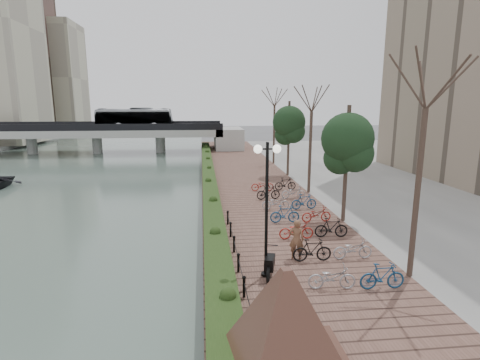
{
  "coord_description": "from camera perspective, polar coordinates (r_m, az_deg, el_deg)",
  "views": [
    {
      "loc": [
        0.05,
        -10.78,
        7.07
      ],
      "look_at": [
        2.57,
        13.83,
        2.0
      ],
      "focal_mm": 28.0,
      "sensor_mm": 36.0,
      "label": 1
    }
  ],
  "objects": [
    {
      "name": "lamppost",
      "position": [
        13.86,
        4.13,
        -0.32
      ],
      "size": [
        1.02,
        0.32,
        5.2
      ],
      "color": "black",
      "rests_on": "promenade"
    },
    {
      "name": "promenade",
      "position": [
        29.36,
        2.04,
        -1.86
      ],
      "size": [
        8.0,
        75.0,
        0.5
      ],
      "primitive_type": "cube",
      "color": "brown",
      "rests_on": "ground"
    },
    {
      "name": "chain_fence",
      "position": [
        14.28,
        0.16,
        -14.24
      ],
      "size": [
        0.1,
        14.1,
        0.7
      ],
      "color": "black",
      "rests_on": "promenade"
    },
    {
      "name": "pedestrian",
      "position": [
        16.37,
        8.59,
        -8.92
      ],
      "size": [
        0.74,
        0.6,
        1.75
      ],
      "primitive_type": "imported",
      "rotation": [
        0.0,
        0.0,
        2.81
      ],
      "color": "brown",
      "rests_on": "promenade"
    },
    {
      "name": "motorcycle",
      "position": [
        14.93,
        4.58,
        -12.45
      ],
      "size": [
        0.91,
        1.68,
        1.0
      ],
      "primitive_type": null,
      "rotation": [
        0.0,
        0.0,
        -0.27
      ],
      "color": "black",
      "rests_on": "promenade"
    },
    {
      "name": "street_trees",
      "position": [
        25.01,
        12.77,
        3.51
      ],
      "size": [
        3.2,
        37.12,
        6.8
      ],
      "color": "#3A2E22",
      "rests_on": "promenade"
    },
    {
      "name": "river_water",
      "position": [
        39.46,
        -28.16,
        -0.11
      ],
      "size": [
        30.0,
        130.0,
        0.02
      ],
      "primitive_type": "cube",
      "color": "#475950",
      "rests_on": "ground"
    },
    {
      "name": "inland_pavement",
      "position": [
        35.28,
        28.75,
        -1.02
      ],
      "size": [
        24.0,
        75.0,
        0.5
      ],
      "primitive_type": "cube",
      "color": "gray",
      "rests_on": "ground"
    },
    {
      "name": "bicycle_parking",
      "position": [
        21.41,
        9.15,
        -5.12
      ],
      "size": [
        2.4,
        17.32,
        1.0
      ],
      "color": "#A0A0A4",
      "rests_on": "promenade"
    },
    {
      "name": "ground",
      "position": [
        12.89,
        -5.52,
        -21.73
      ],
      "size": [
        220.0,
        220.0,
        0.0
      ],
      "primitive_type": "plane",
      "color": "#59595B",
      "rests_on": "ground"
    },
    {
      "name": "hedge",
      "position": [
        31.42,
        -4.73,
        0.03
      ],
      "size": [
        1.1,
        56.0,
        0.6
      ],
      "primitive_type": "cube",
      "color": "#1C3212",
      "rests_on": "promenade"
    },
    {
      "name": "granite_monument",
      "position": [
        9.51,
        6.89,
        -21.05
      ],
      "size": [
        5.45,
        5.45,
        2.87
      ],
      "color": "#45241D",
      "rests_on": "promenade"
    },
    {
      "name": "bridge",
      "position": [
        57.61,
        -19.97,
        7.21
      ],
      "size": [
        36.0,
        10.77,
        6.5
      ],
      "color": "#A9A9A3",
      "rests_on": "ground"
    }
  ]
}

